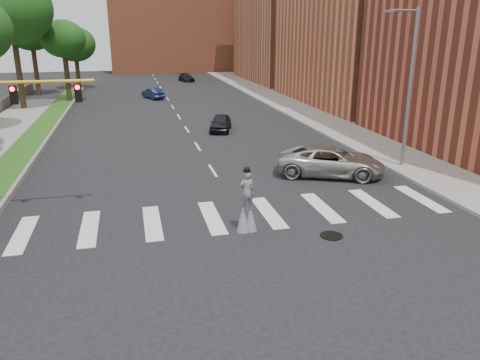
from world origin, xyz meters
TOP-DOWN VIEW (x-y plane):
  - ground_plane at (0.00, 0.00)m, footprint 160.00×160.00m
  - grass_median at (-11.50, 20.00)m, footprint 2.00×60.00m
  - median_curb at (-10.45, 20.00)m, footprint 0.20×60.00m
  - sidewalk_right at (12.50, 25.00)m, footprint 5.00×90.00m
  - manhole at (3.00, -2.00)m, footprint 0.90×0.90m
  - building_far at (22.00, 54.00)m, footprint 16.00×22.00m
  - building_backdrop at (6.00, 78.00)m, footprint 26.00×14.00m
  - streetlight at (10.90, 6.00)m, footprint 2.05×0.20m
  - stilt_performer at (-0.15, -0.71)m, footprint 0.84×0.55m
  - suv_crossing at (6.28, 5.57)m, footprint 6.50×4.86m
  - car_near at (2.61, 18.86)m, footprint 2.57×4.10m
  - car_mid at (-1.63, 38.70)m, footprint 2.64×4.04m
  - car_far at (4.54, 56.70)m, footprint 2.44×4.28m
  - tree_4 at (-14.88, 33.46)m, footprint 7.91×7.91m
  - tree_5 at (-15.28, 45.02)m, footprint 5.81×5.81m
  - tree_6 at (-10.86, 37.50)m, footprint 4.69×4.69m
  - tree_7 at (-10.95, 50.55)m, footprint 5.39×5.39m

SIDE VIEW (x-z plane):
  - ground_plane at x=0.00m, z-range 0.00..0.00m
  - manhole at x=3.00m, z-range 0.00..0.04m
  - sidewalk_right at x=12.50m, z-range 0.00..0.18m
  - grass_median at x=-11.50m, z-range 0.00..0.25m
  - median_curb at x=-10.45m, z-range 0.00..0.28m
  - car_far at x=4.54m, z-range 0.00..1.17m
  - car_mid at x=-1.63m, z-range 0.00..1.26m
  - car_near at x=2.61m, z-range 0.00..1.30m
  - suv_crossing at x=6.28m, z-range 0.00..1.64m
  - stilt_performer at x=-0.15m, z-range -0.33..2.40m
  - streetlight at x=10.90m, z-range 0.40..9.40m
  - tree_7 at x=-10.95m, z-range 1.77..9.97m
  - tree_6 at x=-10.86m, z-range 2.34..11.18m
  - tree_5 at x=-15.28m, z-range 2.60..12.86m
  - building_backdrop at x=6.00m, z-range 0.00..18.00m
  - tree_4 at x=-14.88m, z-range 3.13..16.19m
  - building_far at x=22.00m, z-range 0.00..20.00m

